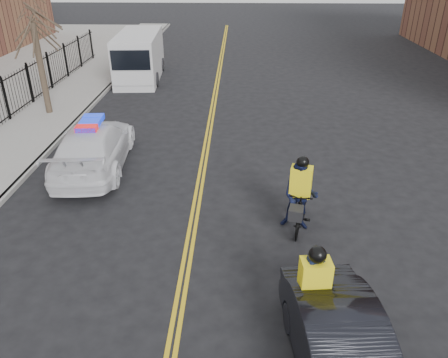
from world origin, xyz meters
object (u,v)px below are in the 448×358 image
police_cruiser (94,146)px  dark_sedan (344,356)px  cargo_van (139,57)px  cyclist_far (299,200)px  cyclist_near (311,306)px

police_cruiser → dark_sedan: (6.89, -8.57, -0.11)m
cargo_van → cyclist_far: size_ratio=2.88×
cargo_van → cyclist_far: (7.56, -15.63, -0.43)m
cyclist_near → cyclist_far: cyclist_far is taller
dark_sedan → cargo_van: size_ratio=0.66×
cyclist_far → cyclist_near: bearing=-79.8°
police_cruiser → cyclist_far: (6.72, -3.57, 0.05)m
police_cruiser → cyclist_far: bearing=147.5°
police_cruiser → cargo_van: (-0.85, 12.06, 0.47)m
dark_sedan → cyclist_far: cyclist_far is taller
police_cruiser → cyclist_near: (6.49, -7.47, -0.06)m
dark_sedan → cargo_van: cargo_van is taller
police_cruiser → cyclist_near: bearing=126.5°
police_cruiser → dark_sedan: police_cruiser is taller
cargo_van → cyclist_far: bearing=-68.0°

